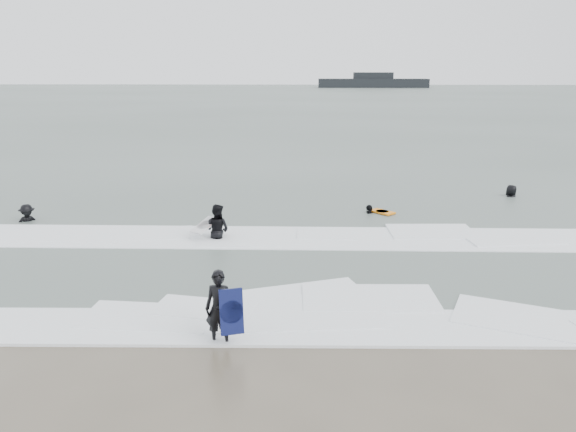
{
  "coord_description": "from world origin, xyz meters",
  "views": [
    {
      "loc": [
        0.48,
        -12.04,
        5.69
      ],
      "look_at": [
        0.0,
        5.0,
        1.1
      ],
      "focal_mm": 35.0,
      "sensor_mm": 36.0,
      "label": 1
    }
  ],
  "objects_px": {
    "surfer_centre": "(221,344)",
    "surfer_right_far": "(511,198)",
    "surfer_right_near": "(369,214)",
    "surfer_breaker": "(28,223)",
    "vessel_horizon": "(373,82)",
    "surfer_wading": "(218,240)"
  },
  "relations": [
    {
      "from": "surfer_breaker",
      "to": "vessel_horizon",
      "type": "distance_m",
      "value": 133.64
    },
    {
      "from": "surfer_breaker",
      "to": "surfer_right_near",
      "type": "bearing_deg",
      "value": -31.59
    },
    {
      "from": "surfer_breaker",
      "to": "surfer_right_far",
      "type": "bearing_deg",
      "value": -25.17
    },
    {
      "from": "surfer_breaker",
      "to": "surfer_right_far",
      "type": "xyz_separation_m",
      "value": [
        19.51,
        4.7,
        0.0
      ]
    },
    {
      "from": "surfer_wading",
      "to": "vessel_horizon",
      "type": "relative_size",
      "value": 0.06
    },
    {
      "from": "surfer_centre",
      "to": "surfer_wading",
      "type": "distance_m",
      "value": 7.37
    },
    {
      "from": "surfer_right_near",
      "to": "surfer_right_far",
      "type": "xyz_separation_m",
      "value": [
        6.62,
        3.09,
        0.0
      ]
    },
    {
      "from": "surfer_wading",
      "to": "vessel_horizon",
      "type": "height_order",
      "value": "vessel_horizon"
    },
    {
      "from": "surfer_wading",
      "to": "surfer_right_near",
      "type": "xyz_separation_m",
      "value": [
        5.48,
        3.52,
        0.0
      ]
    },
    {
      "from": "surfer_centre",
      "to": "vessel_horizon",
      "type": "height_order",
      "value": "vessel_horizon"
    },
    {
      "from": "surfer_breaker",
      "to": "vessel_horizon",
      "type": "xyz_separation_m",
      "value": [
        28.16,
        130.64,
        1.43
      ]
    },
    {
      "from": "vessel_horizon",
      "to": "surfer_right_near",
      "type": "bearing_deg",
      "value": -96.75
    },
    {
      "from": "surfer_wading",
      "to": "surfer_right_far",
      "type": "relative_size",
      "value": 1.04
    },
    {
      "from": "surfer_centre",
      "to": "surfer_right_far",
      "type": "relative_size",
      "value": 0.97
    },
    {
      "from": "surfer_right_near",
      "to": "surfer_right_far",
      "type": "distance_m",
      "value": 7.3
    },
    {
      "from": "surfer_wading",
      "to": "surfer_right_far",
      "type": "height_order",
      "value": "surfer_wading"
    },
    {
      "from": "surfer_breaker",
      "to": "vessel_horizon",
      "type": "height_order",
      "value": "vessel_horizon"
    },
    {
      "from": "vessel_horizon",
      "to": "surfer_wading",
      "type": "bearing_deg",
      "value": -98.9
    },
    {
      "from": "surfer_centre",
      "to": "surfer_wading",
      "type": "bearing_deg",
      "value": 108.38
    },
    {
      "from": "surfer_wading",
      "to": "vessel_horizon",
      "type": "bearing_deg",
      "value": -73.18
    },
    {
      "from": "surfer_centre",
      "to": "surfer_right_near",
      "type": "height_order",
      "value": "surfer_centre"
    },
    {
      "from": "surfer_centre",
      "to": "surfer_right_near",
      "type": "distance_m",
      "value": 11.64
    }
  ]
}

